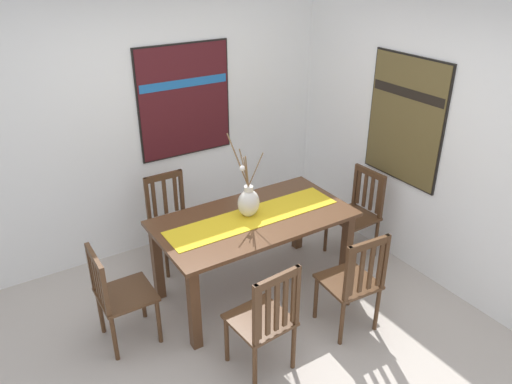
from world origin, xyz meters
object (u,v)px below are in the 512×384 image
object	(u,v)px
dining_table	(254,229)
chair_0	(265,319)
centerpiece_vase	(248,201)
painting_on_side_wall	(405,120)
chair_2	(172,220)
painting_on_back_wall	(185,101)
chair_1	(118,294)
chair_3	(357,212)
chair_4	(353,281)

from	to	relation	value
dining_table	chair_0	bearing A→B (deg)	-117.09
centerpiece_vase	painting_on_side_wall	xyz separation A→B (m)	(1.55, -0.25, 0.52)
centerpiece_vase	painting_on_side_wall	size ratio (longest dim) A/B	0.63
centerpiece_vase	chair_0	world-z (taller)	centerpiece_vase
chair_2	painting_on_side_wall	bearing A→B (deg)	-28.49
dining_table	painting_on_back_wall	xyz separation A→B (m)	(-0.02, 1.25, 0.85)
chair_1	painting_on_side_wall	world-z (taller)	painting_on_side_wall
chair_3	chair_4	world-z (taller)	chair_4
dining_table	chair_4	size ratio (longest dim) A/B	1.84
chair_0	painting_on_back_wall	bearing A→B (deg)	78.73
painting_on_back_wall	chair_2	bearing A→B (deg)	-134.44
chair_0	chair_3	xyz separation A→B (m)	(1.67, 0.85, -0.02)
centerpiece_vase	chair_1	distance (m)	1.30
chair_1	chair_2	distance (m)	1.18
chair_4	painting_on_side_wall	xyz separation A→B (m)	(1.12, 0.66, 0.96)
chair_2	painting_on_side_wall	distance (m)	2.42
chair_0	chair_2	distance (m)	1.72
dining_table	chair_1	world-z (taller)	chair_1
chair_0	painting_on_back_wall	xyz separation A→B (m)	(0.42, 2.12, 1.02)
centerpiece_vase	chair_3	bearing A→B (deg)	-2.81
painting_on_side_wall	chair_4	bearing A→B (deg)	-149.70
chair_1	painting_on_side_wall	size ratio (longest dim) A/B	0.74
dining_table	painting_on_side_wall	xyz separation A→B (m)	(1.52, -0.21, 0.78)
chair_0	chair_3	distance (m)	1.88
painting_on_back_wall	chair_1	bearing A→B (deg)	-134.36
dining_table	centerpiece_vase	world-z (taller)	centerpiece_vase
dining_table	chair_3	bearing A→B (deg)	-0.85
chair_0	painting_on_back_wall	world-z (taller)	painting_on_back_wall
chair_0	painting_on_side_wall	bearing A→B (deg)	18.55
painting_on_back_wall	painting_on_side_wall	xyz separation A→B (m)	(1.55, -1.46, -0.06)
dining_table	chair_3	world-z (taller)	chair_3
chair_2	painting_on_side_wall	size ratio (longest dim) A/B	0.77
chair_1	painting_on_back_wall	size ratio (longest dim) A/B	0.78
chair_3	chair_4	bearing A→B (deg)	-134.16
dining_table	chair_4	distance (m)	0.97
painting_on_back_wall	painting_on_side_wall	bearing A→B (deg)	-43.40
chair_1	chair_2	world-z (taller)	chair_2
centerpiece_vase	painting_on_back_wall	bearing A→B (deg)	89.85
centerpiece_vase	chair_3	xyz separation A→B (m)	(1.25, -0.06, -0.45)
chair_0	chair_1	bearing A→B (deg)	132.31
chair_2	chair_4	size ratio (longest dim) A/B	0.98
chair_2	chair_4	bearing A→B (deg)	-64.28
chair_2	chair_4	world-z (taller)	chair_4
painting_on_back_wall	chair_0	bearing A→B (deg)	-101.27
chair_1	painting_on_side_wall	xyz separation A→B (m)	(2.77, -0.21, 0.98)
chair_0	chair_4	bearing A→B (deg)	0.39
dining_table	chair_0	world-z (taller)	chair_0
chair_4	painting_on_side_wall	bearing A→B (deg)	30.30
chair_1	painting_on_side_wall	distance (m)	2.94
chair_0	centerpiece_vase	bearing A→B (deg)	65.30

